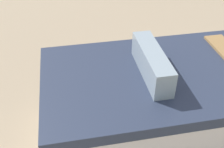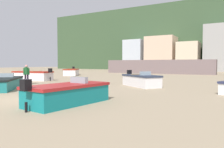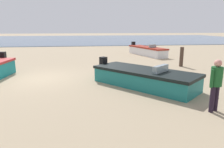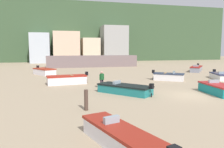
{
  "view_description": "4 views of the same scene",
  "coord_description": "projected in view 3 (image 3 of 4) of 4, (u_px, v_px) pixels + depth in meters",
  "views": [
    {
      "loc": [
        4.97,
        9.12,
        2.61
      ],
      "look_at": [
        3.07,
        7.39,
        0.68
      ],
      "focal_mm": 44.26,
      "sensor_mm": 36.0,
      "label": 1
    },
    {
      "loc": [
        8.65,
        -7.21,
        1.71
      ],
      "look_at": [
        0.31,
        7.65,
        0.9
      ],
      "focal_mm": 35.29,
      "sensor_mm": 36.0,
      "label": 2
    },
    {
      "loc": [
        -2.39,
        10.59,
        2.54
      ],
      "look_at": [
        -3.3,
        3.81,
        0.99
      ],
      "focal_mm": 33.25,
      "sensor_mm": 36.0,
      "label": 3
    },
    {
      "loc": [
        -10.45,
        -15.44,
        3.75
      ],
      "look_at": [
        -4.16,
        9.47,
        0.81
      ],
      "focal_mm": 35.5,
      "sensor_mm": 36.0,
      "label": 4
    }
  ],
  "objects": [
    {
      "name": "boat_teal_1",
      "position": [
        144.0,
        78.0,
        9.07
      ],
      "size": [
        4.3,
        4.62,
        1.07
      ],
      "rotation": [
        0.0,
        0.0,
        0.71
      ],
      "color": "#1B7070",
      "rests_on": "ground"
    },
    {
      "name": "beach_walker_foreground",
      "position": [
        216.0,
        82.0,
        6.21
      ],
      "size": [
        0.52,
        0.45,
        1.62
      ],
      "rotation": [
        0.0,
        0.0,
        3.55
      ],
      "color": "black",
      "rests_on": "ground"
    },
    {
      "name": "tidal_water",
      "position": [
        73.0,
        39.0,
        45.28
      ],
      "size": [
        80.0,
        36.0,
        0.06
      ],
      "primitive_type": "cube",
      "color": "slate",
      "rests_on": "ground"
    },
    {
      "name": "ground_plane",
      "position": [
        37.0,
        79.0,
        10.49
      ],
      "size": [
        160.0,
        160.0,
        0.0
      ],
      "primitive_type": "plane",
      "color": "tan"
    },
    {
      "name": "boat_white_4",
      "position": [
        147.0,
        51.0,
        19.1
      ],
      "size": [
        2.52,
        5.03,
        1.11
      ],
      "rotation": [
        0.0,
        0.0,
        0.29
      ],
      "color": "white",
      "rests_on": "ground"
    },
    {
      "name": "mooring_post_near_water",
      "position": [
        182.0,
        57.0,
        13.66
      ],
      "size": [
        0.24,
        0.24,
        1.28
      ],
      "primitive_type": "cylinder",
      "color": "#46342B",
      "rests_on": "ground"
    }
  ]
}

